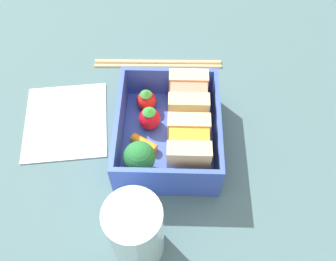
# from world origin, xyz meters

# --- Properties ---
(ground_plane) EXTENTS (1.20, 1.20, 0.02)m
(ground_plane) POSITION_xyz_m (0.00, 0.00, -0.01)
(ground_plane) COLOR #435F62
(bento_tray) EXTENTS (0.16, 0.13, 0.01)m
(bento_tray) POSITION_xyz_m (0.00, 0.00, 0.01)
(bento_tray) COLOR blue
(bento_tray) RESTS_ON ground_plane
(bento_rim) EXTENTS (0.16, 0.13, 0.05)m
(bento_rim) POSITION_xyz_m (0.00, 0.00, 0.04)
(bento_rim) COLOR blue
(bento_rim) RESTS_ON bento_tray
(sandwich_left) EXTENTS (0.06, 0.05, 0.06)m
(sandwich_left) POSITION_xyz_m (-0.03, 0.03, 0.04)
(sandwich_left) COLOR #E1C17F
(sandwich_left) RESTS_ON bento_tray
(sandwich_center_left) EXTENTS (0.06, 0.05, 0.06)m
(sandwich_center_left) POSITION_xyz_m (0.03, 0.03, 0.04)
(sandwich_center_left) COLOR #E0B981
(sandwich_center_left) RESTS_ON bento_tray
(strawberry_far_left) EXTENTS (0.03, 0.03, 0.03)m
(strawberry_far_left) POSITION_xyz_m (-0.05, -0.03, 0.03)
(strawberry_far_left) COLOR red
(strawberry_far_left) RESTS_ON bento_tray
(strawberry_left) EXTENTS (0.03, 0.03, 0.04)m
(strawberry_left) POSITION_xyz_m (-0.02, -0.02, 0.03)
(strawberry_left) COLOR red
(strawberry_left) RESTS_ON bento_tray
(carrot_stick_far_left) EXTENTS (0.03, 0.04, 0.01)m
(carrot_stick_far_left) POSITION_xyz_m (0.02, -0.03, 0.02)
(carrot_stick_far_left) COLOR orange
(carrot_stick_far_left) RESTS_ON bento_tray
(broccoli_floret) EXTENTS (0.04, 0.04, 0.05)m
(broccoli_floret) POSITION_xyz_m (0.05, -0.03, 0.04)
(broccoli_floret) COLOR #93D362
(broccoli_floret) RESTS_ON bento_tray
(chopstick_pair) EXTENTS (0.02, 0.20, 0.01)m
(chopstick_pair) POSITION_xyz_m (-0.14, -0.02, 0.00)
(chopstick_pair) COLOR tan
(chopstick_pair) RESTS_ON ground_plane
(drinking_glass) EXTENTS (0.06, 0.06, 0.10)m
(drinking_glass) POSITION_xyz_m (0.14, -0.03, 0.05)
(drinking_glass) COLOR silver
(drinking_glass) RESTS_ON ground_plane
(folded_napkin) EXTENTS (0.14, 0.13, 0.00)m
(folded_napkin) POSITION_xyz_m (-0.03, -0.14, 0.00)
(folded_napkin) COLOR white
(folded_napkin) RESTS_ON ground_plane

